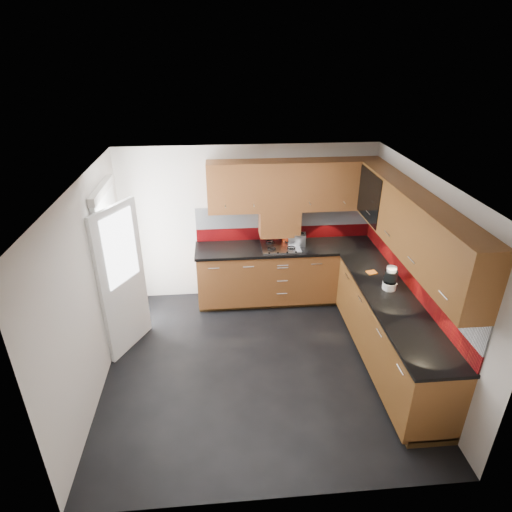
{
  "coord_description": "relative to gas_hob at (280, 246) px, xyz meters",
  "views": [
    {
      "loc": [
        -0.43,
        -4.24,
        3.68
      ],
      "look_at": [
        0.01,
        0.65,
        1.22
      ],
      "focal_mm": 30.0,
      "sensor_mm": 36.0,
      "label": 1
    }
  ],
  "objects": [
    {
      "name": "countertop",
      "position": [
        0.6,
        -0.77,
        -0.03
      ],
      "size": [
        2.72,
        3.22,
        0.04
      ],
      "color": "black",
      "rests_on": "base_cabinets"
    },
    {
      "name": "backsplash",
      "position": [
        0.83,
        -0.54,
        0.26
      ],
      "size": [
        2.7,
        3.2,
        0.54
      ],
      "color": "maroon",
      "rests_on": "countertop"
    },
    {
      "name": "base_cabinets",
      "position": [
        0.62,
        -0.75,
        -0.52
      ],
      "size": [
        2.7,
        3.2,
        0.95
      ],
      "color": "brown",
      "rests_on": "room"
    },
    {
      "name": "gas_hob",
      "position": [
        0.0,
        0.0,
        0.0
      ],
      "size": [
        0.57,
        0.5,
        0.04
      ],
      "color": "silver",
      "rests_on": "countertop"
    },
    {
      "name": "upper_cabinets",
      "position": [
        0.78,
        -0.69,
        0.88
      ],
      "size": [
        2.5,
        3.2,
        0.72
      ],
      "color": "brown",
      "rests_on": "room"
    },
    {
      "name": "toaster",
      "position": [
        0.26,
        0.07,
        0.08
      ],
      "size": [
        0.28,
        0.2,
        0.19
      ],
      "color": "silver",
      "rests_on": "countertop"
    },
    {
      "name": "orange_cloth",
      "position": [
        1.1,
        -0.89,
        -0.01
      ],
      "size": [
        0.15,
        0.13,
        0.01
      ],
      "primitive_type": "cube",
      "rotation": [
        0.0,
        0.0,
        0.23
      ],
      "color": "orange",
      "rests_on": "countertop"
    },
    {
      "name": "back_door",
      "position": [
        -2.23,
        -0.72,
        0.08
      ],
      "size": [
        0.42,
        1.19,
        2.04
      ],
      "color": "white",
      "rests_on": "room"
    },
    {
      "name": "room",
      "position": [
        -0.45,
        -1.47,
        0.54
      ],
      "size": [
        4.0,
        3.8,
        2.64
      ],
      "color": "black"
    },
    {
      "name": "utensil_pot",
      "position": [
        0.12,
        0.19,
        0.08
      ],
      "size": [
        0.12,
        0.12,
        0.43
      ],
      "color": "red",
      "rests_on": "countertop"
    },
    {
      "name": "glass_cabinet",
      "position": [
        1.26,
        -0.4,
        0.91
      ],
      "size": [
        0.32,
        0.8,
        0.66
      ],
      "color": "black",
      "rests_on": "room"
    },
    {
      "name": "extractor_hood",
      "position": [
        -0.0,
        0.17,
        0.33
      ],
      "size": [
        0.6,
        0.33,
        0.4
      ],
      "primitive_type": "cube",
      "color": "brown",
      "rests_on": "room"
    },
    {
      "name": "food_processor",
      "position": [
        1.17,
        -1.31,
        0.11
      ],
      "size": [
        0.17,
        0.17,
        0.28
      ],
      "color": "white",
      "rests_on": "countertop"
    },
    {
      "name": "paper_towel",
      "position": [
        1.21,
        -1.23,
        0.12
      ],
      "size": [
        0.16,
        0.16,
        0.26
      ],
      "primitive_type": "cylinder",
      "rotation": [
        0.0,
        0.0,
        -0.34
      ],
      "color": "white",
      "rests_on": "countertop"
    }
  ]
}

